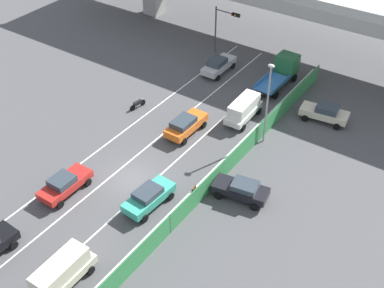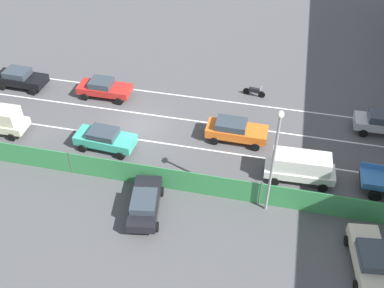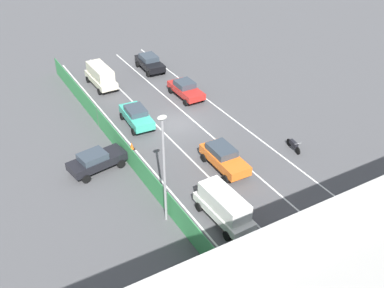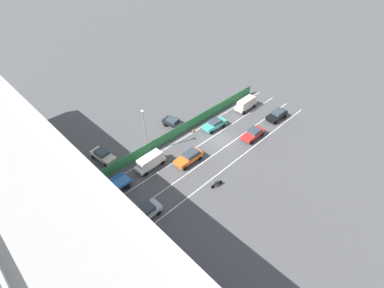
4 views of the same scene
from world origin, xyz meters
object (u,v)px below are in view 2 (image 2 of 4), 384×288
at_px(car_sedan_red, 104,88).
at_px(car_van_white, 300,166).
at_px(street_lamp, 274,155).
at_px(parked_sedan_dark, 145,203).
at_px(parked_sedan_cream, 370,258).
at_px(car_sedan_black, 20,78).
at_px(traffic_cone, 142,170).
at_px(car_taxi_teal, 105,138).
at_px(car_taxi_orange, 235,130).
at_px(motorcycle, 254,91).

distance_m(car_sedan_red, car_van_white, 17.86).
relative_size(car_sedan_red, street_lamp, 0.58).
distance_m(parked_sedan_dark, parked_sedan_cream, 13.48).
bearing_deg(car_sedan_black, traffic_cone, 59.26).
distance_m(car_van_white, parked_sedan_dark, 10.68).
height_order(parked_sedan_dark, parked_sedan_cream, parked_sedan_cream).
relative_size(car_taxi_teal, parked_sedan_cream, 0.98).
height_order(parked_sedan_cream, street_lamp, street_lamp).
height_order(parked_sedan_cream, traffic_cone, parked_sedan_cream).
height_order(car_sedan_red, car_sedan_black, car_sedan_black).
bearing_deg(car_taxi_orange, car_sedan_black, -99.07).
height_order(car_sedan_red, car_taxi_teal, car_taxi_teal).
height_order(car_taxi_orange, street_lamp, street_lamp).
bearing_deg(parked_sedan_dark, motorcycle, 160.33).
bearing_deg(traffic_cone, motorcycle, 149.72).
distance_m(car_taxi_teal, street_lamp, 13.16).
height_order(car_taxi_orange, parked_sedan_dark, car_taxi_orange).
distance_m(parked_sedan_cream, street_lamp, 7.74).
xyz_separation_m(parked_sedan_cream, traffic_cone, (-4.57, -14.76, -0.61)).
distance_m(car_sedan_black, traffic_cone, 15.86).
xyz_separation_m(parked_sedan_dark, traffic_cone, (-3.38, -1.33, -0.58)).
distance_m(car_sedan_black, motorcycle, 20.40).
bearing_deg(car_sedan_red, street_lamp, 56.59).
bearing_deg(car_van_white, car_taxi_teal, -90.75).
height_order(car_taxi_orange, car_van_white, car_van_white).
distance_m(car_van_white, parked_sedan_cream, 7.57).
relative_size(car_sedan_black, street_lamp, 0.59).
relative_size(car_sedan_black, parked_sedan_dark, 0.99).
distance_m(car_taxi_orange, street_lamp, 7.95).
relative_size(car_van_white, street_lamp, 0.61).
distance_m(street_lamp, traffic_cone, 9.88).
bearing_deg(parked_sedan_dark, car_sedan_black, -127.53).
height_order(car_taxi_teal, car_sedan_black, car_sedan_black).
bearing_deg(traffic_cone, car_sedan_red, -144.39).
relative_size(car_taxi_orange, car_sedan_red, 1.02).
bearing_deg(car_taxi_orange, street_lamp, 24.81).
height_order(car_taxi_teal, parked_sedan_cream, parked_sedan_cream).
bearing_deg(car_van_white, traffic_cone, -80.50).
relative_size(motorcycle, traffic_cone, 3.03).
relative_size(car_taxi_orange, car_sedan_black, 1.01).
relative_size(car_sedan_red, car_sedan_black, 1.00).
bearing_deg(car_sedan_red, car_taxi_teal, 21.92).
bearing_deg(parked_sedan_cream, parked_sedan_dark, -95.07).
height_order(car_sedan_black, parked_sedan_dark, car_sedan_black).
bearing_deg(parked_sedan_dark, car_taxi_orange, 151.87).
distance_m(car_taxi_orange, traffic_cone, 7.69).
bearing_deg(traffic_cone, car_taxi_teal, -120.09).
bearing_deg(street_lamp, motorcycle, -169.99).
bearing_deg(car_sedan_red, car_van_white, 68.57).
bearing_deg(parked_sedan_cream, car_sedan_black, -114.07).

